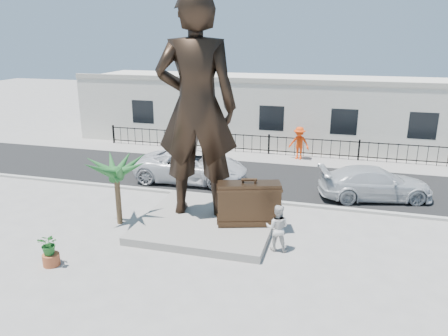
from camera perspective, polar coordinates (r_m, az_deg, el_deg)
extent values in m
plane|color=#9E9991|center=(16.42, -1.88, -9.71)|extent=(100.00, 100.00, 0.00)
cube|color=black|center=(23.60, 3.86, -1.16)|extent=(40.00, 7.00, 0.01)
cube|color=#A5A399|center=(20.36, 1.87, -4.01)|extent=(40.00, 0.25, 0.12)
cube|color=#9E9991|center=(27.36, 5.56, 1.40)|extent=(40.00, 2.50, 0.02)
cube|color=gray|center=(17.78, -2.00, -6.97)|extent=(5.20, 5.20, 0.30)
cube|color=black|center=(27.97, 5.88, 3.00)|extent=(22.00, 0.10, 1.20)
cube|color=silver|center=(31.71, 7.26, 7.60)|extent=(28.00, 7.00, 4.40)
imported|color=black|center=(17.15, -3.61, 7.89)|extent=(3.50, 2.61, 8.72)
cube|color=#362416|center=(16.90, 3.26, -4.66)|extent=(2.51, 1.43, 1.69)
imported|color=silver|center=(15.65, 6.99, -7.76)|extent=(0.85, 0.68, 1.72)
imported|color=silver|center=(22.72, -4.29, 0.25)|extent=(5.89, 2.85, 1.61)
imported|color=silver|center=(21.46, 19.13, -1.89)|extent=(5.49, 3.28, 1.49)
imported|color=#F7410D|center=(26.98, 9.78, 3.23)|extent=(1.44, 1.05, 2.00)
cylinder|color=#A64F2C|center=(15.95, -21.63, -11.06)|extent=(0.56, 0.56, 0.40)
imported|color=#1F6122|center=(15.70, -21.86, -9.21)|extent=(0.71, 0.63, 0.74)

